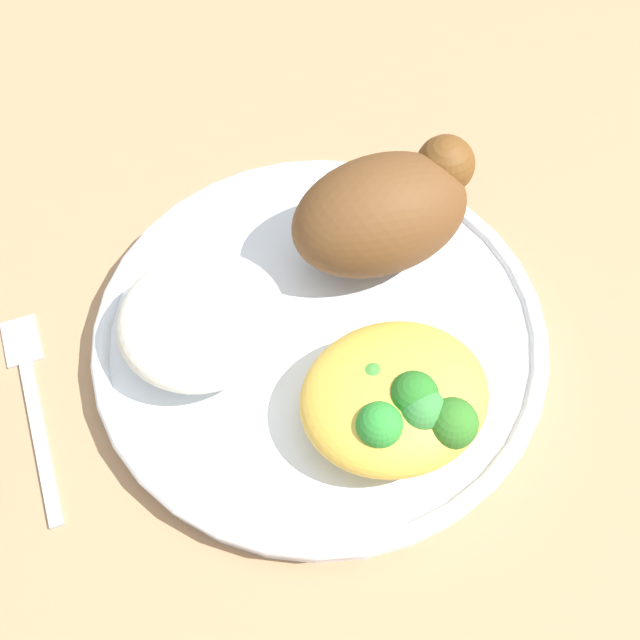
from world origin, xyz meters
name	(u,v)px	position (x,y,z in m)	size (l,w,h in m)	color
ground_plane	(320,346)	(0.00, 0.00, 0.00)	(2.00, 2.00, 0.00)	#A67B55
plate	(320,337)	(0.00, 0.00, 0.01)	(0.28, 0.28, 0.02)	silver
roasted_chicken	(385,211)	(0.06, 0.04, 0.06)	(0.12, 0.07, 0.07)	brown
rice_pile	(201,320)	(-0.07, 0.02, 0.04)	(0.10, 0.09, 0.04)	white
mac_cheese_with_broccoli	(398,399)	(0.02, -0.07, 0.04)	(0.11, 0.09, 0.05)	gold
fork	(32,400)	(-0.18, 0.03, 0.00)	(0.02, 0.14, 0.01)	#B2B2B7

